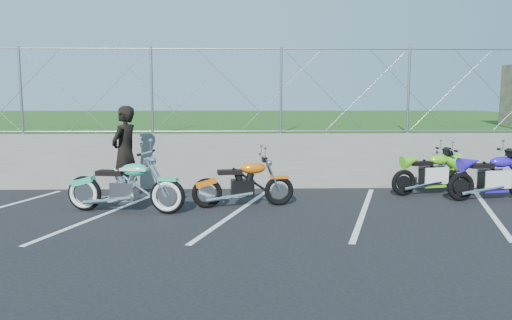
{
  "coord_description": "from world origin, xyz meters",
  "views": [
    {
      "loc": [
        0.11,
        -8.21,
        2.14
      ],
      "look_at": [
        0.36,
        1.3,
        0.94
      ],
      "focal_mm": 35.0,
      "sensor_mm": 36.0,
      "label": 1
    }
  ],
  "objects_px": {
    "cruiser_turquoise": "(127,188)",
    "sportbike_green": "(432,175)",
    "naked_orange": "(245,185)",
    "sportbike_blue": "(493,179)",
    "person_standing": "(125,152)"
  },
  "relations": [
    {
      "from": "sportbike_blue",
      "to": "person_standing",
      "type": "relative_size",
      "value": 1.02
    },
    {
      "from": "cruiser_turquoise",
      "to": "sportbike_blue",
      "type": "height_order",
      "value": "cruiser_turquoise"
    },
    {
      "from": "naked_orange",
      "to": "sportbike_green",
      "type": "distance_m",
      "value": 4.33
    },
    {
      "from": "sportbike_blue",
      "to": "naked_orange",
      "type": "bearing_deg",
      "value": 177.36
    },
    {
      "from": "cruiser_turquoise",
      "to": "person_standing",
      "type": "xyz_separation_m",
      "value": [
        -0.35,
        1.4,
        0.52
      ]
    },
    {
      "from": "sportbike_blue",
      "to": "person_standing",
      "type": "height_order",
      "value": "person_standing"
    },
    {
      "from": "naked_orange",
      "to": "sportbike_blue",
      "type": "xyz_separation_m",
      "value": [
        5.21,
        0.54,
        0.02
      ]
    },
    {
      "from": "cruiser_turquoise",
      "to": "naked_orange",
      "type": "xyz_separation_m",
      "value": [
        2.2,
        0.43,
        -0.03
      ]
    },
    {
      "from": "cruiser_turquoise",
      "to": "sportbike_green",
      "type": "bearing_deg",
      "value": 24.97
    },
    {
      "from": "naked_orange",
      "to": "sportbike_blue",
      "type": "distance_m",
      "value": 5.24
    },
    {
      "from": "cruiser_turquoise",
      "to": "sportbike_blue",
      "type": "xyz_separation_m",
      "value": [
        7.42,
        0.97,
        -0.01
      ]
    },
    {
      "from": "sportbike_green",
      "to": "naked_orange",
      "type": "bearing_deg",
      "value": -177.6
    },
    {
      "from": "cruiser_turquoise",
      "to": "sportbike_green",
      "type": "relative_size",
      "value": 1.2
    },
    {
      "from": "naked_orange",
      "to": "person_standing",
      "type": "bearing_deg",
      "value": 151.27
    },
    {
      "from": "sportbike_green",
      "to": "sportbike_blue",
      "type": "relative_size",
      "value": 0.95
    }
  ]
}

